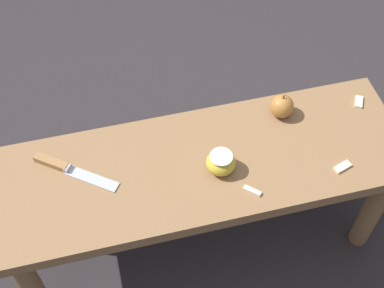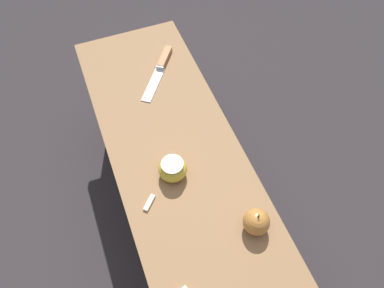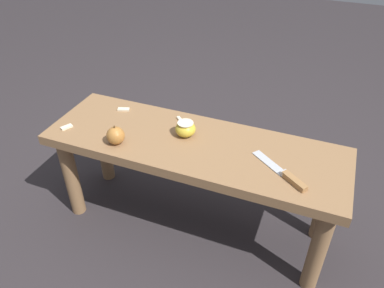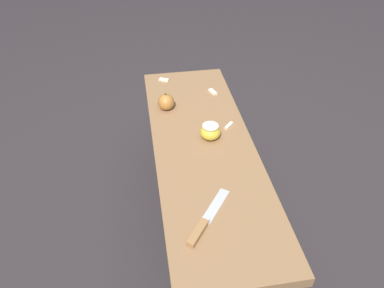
{
  "view_description": "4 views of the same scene",
  "coord_description": "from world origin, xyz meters",
  "px_view_note": "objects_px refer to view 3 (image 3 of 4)",
  "views": [
    {
      "loc": [
        -0.23,
        -0.82,
        1.66
      ],
      "look_at": [
        -0.01,
        0.05,
        0.48
      ],
      "focal_mm": 50.0,
      "sensor_mm": 36.0,
      "label": 1
    },
    {
      "loc": [
        0.55,
        -0.17,
        1.39
      ],
      "look_at": [
        -0.01,
        0.05,
        0.48
      ],
      "focal_mm": 35.0,
      "sensor_mm": 36.0,
      "label": 2
    },
    {
      "loc": [
        -0.43,
        1.09,
        1.3
      ],
      "look_at": [
        -0.01,
        0.05,
        0.48
      ],
      "focal_mm": 35.0,
      "sensor_mm": 36.0,
      "label": 3
    },
    {
      "loc": [
        -1.07,
        0.22,
        1.36
      ],
      "look_at": [
        -0.01,
        0.05,
        0.48
      ],
      "focal_mm": 35.0,
      "sensor_mm": 36.0,
      "label": 4
    }
  ],
  "objects_px": {
    "knife": "(287,175)",
    "wooden_bench": "(194,158)",
    "apple_whole": "(116,136)",
    "apple_cut": "(186,129)"
  },
  "relations": [
    {
      "from": "wooden_bench",
      "to": "knife",
      "type": "height_order",
      "value": "knife"
    },
    {
      "from": "wooden_bench",
      "to": "knife",
      "type": "bearing_deg",
      "value": 168.94
    },
    {
      "from": "wooden_bench",
      "to": "apple_cut",
      "type": "distance_m",
      "value": 0.12
    },
    {
      "from": "knife",
      "to": "wooden_bench",
      "type": "bearing_deg",
      "value": 25.72
    },
    {
      "from": "knife",
      "to": "apple_cut",
      "type": "distance_m",
      "value": 0.43
    },
    {
      "from": "knife",
      "to": "apple_whole",
      "type": "bearing_deg",
      "value": 40.55
    },
    {
      "from": "apple_whole",
      "to": "apple_cut",
      "type": "distance_m",
      "value": 0.27
    },
    {
      "from": "wooden_bench",
      "to": "knife",
      "type": "distance_m",
      "value": 0.39
    },
    {
      "from": "knife",
      "to": "apple_cut",
      "type": "height_order",
      "value": "apple_cut"
    },
    {
      "from": "wooden_bench",
      "to": "apple_cut",
      "type": "xyz_separation_m",
      "value": [
        0.05,
        -0.03,
        0.11
      ]
    }
  ]
}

